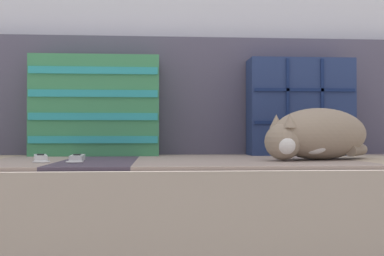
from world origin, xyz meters
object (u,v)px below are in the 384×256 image
Objects in this scene: couch at (171,218)px; throw_pillow_striped at (96,106)px; game_remote_near at (77,158)px; game_remote_far at (40,158)px; sleeping_cat at (316,135)px; throw_pillow_quilted at (300,107)px.

couch is 0.53m from throw_pillow_striped.
game_remote_far is at bearing 171.51° from game_remote_near.
throw_pillow_quilted is at bearing 81.33° from sleeping_cat.
sleeping_cat is (0.45, -0.12, 0.27)m from couch.
throw_pillow_quilted is 0.89m from game_remote_near.
throw_pillow_quilted is at bearing 24.69° from couch.
throw_pillow_striped is at bearing 140.21° from couch.
throw_pillow_striped is at bearing 154.03° from sleeping_cat.
sleeping_cat is at bearing -0.03° from game_remote_far.
game_remote_near and game_remote_far have the same top height.
game_remote_near is 0.95× the size of game_remote_far.
sleeping_cat is 2.00× the size of game_remote_far.
game_remote_far is (-0.85, 0.00, -0.07)m from sleeping_cat.
couch is at bearing 26.04° from game_remote_near.
couch is at bearing 17.19° from game_remote_far.
sleeping_cat is (0.73, -0.35, -0.11)m from throw_pillow_striped.
couch is 11.08× the size of game_remote_near.
throw_pillow_quilted is at bearing 25.18° from game_remote_near.
throw_pillow_striped is (-0.78, -0.00, 0.00)m from throw_pillow_quilted.
sleeping_cat is 0.74m from game_remote_near.
throw_pillow_striped reaches higher than game_remote_far.
throw_pillow_quilted is 0.84× the size of throw_pillow_striped.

